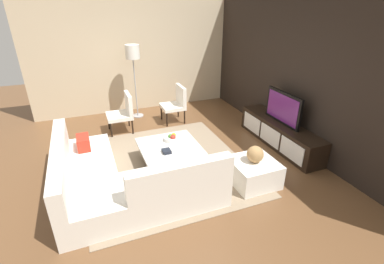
{
  "coord_description": "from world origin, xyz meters",
  "views": [
    {
      "loc": [
        4.12,
        -1.14,
        2.74
      ],
      "look_at": [
        -0.1,
        0.53,
        0.57
      ],
      "focal_mm": 26.29,
      "sensor_mm": 36.0,
      "label": 1
    }
  ],
  "objects_px": {
    "television": "(283,108)",
    "accent_chair_near": "(123,111)",
    "ottoman": "(253,172)",
    "coffee_table": "(170,154)",
    "floor_lamp": "(133,56)",
    "decorative_ball": "(255,154)",
    "media_console": "(279,134)",
    "sectional_couch": "(119,180)",
    "fruit_bowl": "(172,138)",
    "book_stack": "(167,151)",
    "accent_chair_far": "(176,102)"
  },
  "relations": [
    {
      "from": "fruit_bowl",
      "to": "decorative_ball",
      "type": "distance_m",
      "value": 1.56
    },
    {
      "from": "television",
      "to": "fruit_bowl",
      "type": "bearing_deg",
      "value": -97.16
    },
    {
      "from": "floor_lamp",
      "to": "book_stack",
      "type": "bearing_deg",
      "value": -1.01
    },
    {
      "from": "fruit_bowl",
      "to": "television",
      "type": "bearing_deg",
      "value": 82.84
    },
    {
      "from": "media_console",
      "to": "accent_chair_near",
      "type": "relative_size",
      "value": 2.46
    },
    {
      "from": "coffee_table",
      "to": "book_stack",
      "type": "relative_size",
      "value": 6.44
    },
    {
      "from": "floor_lamp",
      "to": "ottoman",
      "type": "height_order",
      "value": "floor_lamp"
    },
    {
      "from": "book_stack",
      "to": "accent_chair_near",
      "type": "bearing_deg",
      "value": -168.54
    },
    {
      "from": "ottoman",
      "to": "book_stack",
      "type": "distance_m",
      "value": 1.47
    },
    {
      "from": "ottoman",
      "to": "accent_chair_far",
      "type": "relative_size",
      "value": 0.8
    },
    {
      "from": "accent_chair_far",
      "to": "television",
      "type": "bearing_deg",
      "value": 47.35
    },
    {
      "from": "fruit_bowl",
      "to": "ottoman",
      "type": "bearing_deg",
      "value": 38.9
    },
    {
      "from": "television",
      "to": "accent_chair_near",
      "type": "distance_m",
      "value": 3.38
    },
    {
      "from": "ottoman",
      "to": "decorative_ball",
      "type": "distance_m",
      "value": 0.33
    },
    {
      "from": "television",
      "to": "book_stack",
      "type": "xyz_separation_m",
      "value": [
        0.12,
        -2.41,
        -0.4
      ]
    },
    {
      "from": "sectional_couch",
      "to": "book_stack",
      "type": "distance_m",
      "value": 0.95
    },
    {
      "from": "floor_lamp",
      "to": "ottoman",
      "type": "distance_m",
      "value": 3.96
    },
    {
      "from": "accent_chair_near",
      "to": "media_console",
      "type": "bearing_deg",
      "value": 48.71
    },
    {
      "from": "media_console",
      "to": "sectional_couch",
      "type": "xyz_separation_m",
      "value": [
        0.49,
        -3.28,
        0.04
      ]
    },
    {
      "from": "floor_lamp",
      "to": "decorative_ball",
      "type": "xyz_separation_m",
      "value": [
        3.55,
        1.15,
        -0.97
      ]
    },
    {
      "from": "ottoman",
      "to": "fruit_bowl",
      "type": "distance_m",
      "value": 1.58
    },
    {
      "from": "accent_chair_near",
      "to": "book_stack",
      "type": "height_order",
      "value": "accent_chair_near"
    },
    {
      "from": "television",
      "to": "accent_chair_far",
      "type": "relative_size",
      "value": 1.12
    },
    {
      "from": "media_console",
      "to": "decorative_ball",
      "type": "height_order",
      "value": "decorative_ball"
    },
    {
      "from": "accent_chair_near",
      "to": "accent_chair_far",
      "type": "xyz_separation_m",
      "value": [
        -0.12,
        1.27,
        0.0
      ]
    },
    {
      "from": "sectional_couch",
      "to": "accent_chair_far",
      "type": "xyz_separation_m",
      "value": [
        -2.46,
        1.74,
        0.2
      ]
    },
    {
      "from": "television",
      "to": "decorative_ball",
      "type": "distance_m",
      "value": 1.56
    },
    {
      "from": "television",
      "to": "ottoman",
      "type": "bearing_deg",
      "value": -52.35
    },
    {
      "from": "decorative_ball",
      "to": "floor_lamp",
      "type": "bearing_deg",
      "value": -162.05
    },
    {
      "from": "fruit_bowl",
      "to": "book_stack",
      "type": "height_order",
      "value": "fruit_bowl"
    },
    {
      "from": "television",
      "to": "accent_chair_far",
      "type": "bearing_deg",
      "value": -141.96
    },
    {
      "from": "sectional_couch",
      "to": "coffee_table",
      "type": "bearing_deg",
      "value": 121.18
    },
    {
      "from": "fruit_bowl",
      "to": "floor_lamp",
      "type": "bearing_deg",
      "value": -175.8
    },
    {
      "from": "decorative_ball",
      "to": "coffee_table",
      "type": "bearing_deg",
      "value": -133.8
    },
    {
      "from": "media_console",
      "to": "accent_chair_near",
      "type": "xyz_separation_m",
      "value": [
        -1.84,
        -2.81,
        0.24
      ]
    },
    {
      "from": "ottoman",
      "to": "accent_chair_far",
      "type": "xyz_separation_m",
      "value": [
        -2.9,
        -0.32,
        0.29
      ]
    },
    {
      "from": "television",
      "to": "fruit_bowl",
      "type": "height_order",
      "value": "television"
    },
    {
      "from": "television",
      "to": "accent_chair_near",
      "type": "relative_size",
      "value": 1.12
    },
    {
      "from": "sectional_couch",
      "to": "accent_chair_near",
      "type": "bearing_deg",
      "value": 168.7
    },
    {
      "from": "accent_chair_far",
      "to": "book_stack",
      "type": "height_order",
      "value": "accent_chair_far"
    },
    {
      "from": "decorative_ball",
      "to": "ottoman",
      "type": "bearing_deg",
      "value": 0.0
    },
    {
      "from": "television",
      "to": "sectional_couch",
      "type": "relative_size",
      "value": 0.42
    },
    {
      "from": "floor_lamp",
      "to": "accent_chair_far",
      "type": "distance_m",
      "value": 1.47
    },
    {
      "from": "coffee_table",
      "to": "floor_lamp",
      "type": "xyz_separation_m",
      "value": [
        -2.51,
        -0.07,
        1.31
      ]
    },
    {
      "from": "television",
      "to": "fruit_bowl",
      "type": "xyz_separation_m",
      "value": [
        -0.28,
        -2.19,
        -0.38
      ]
    },
    {
      "from": "floor_lamp",
      "to": "book_stack",
      "type": "relative_size",
      "value": 11.12
    },
    {
      "from": "media_console",
      "to": "television",
      "type": "bearing_deg",
      "value": 90.0
    },
    {
      "from": "ottoman",
      "to": "accent_chair_near",
      "type": "bearing_deg",
      "value": -150.12
    },
    {
      "from": "coffee_table",
      "to": "accent_chair_far",
      "type": "bearing_deg",
      "value": 157.82
    },
    {
      "from": "accent_chair_near",
      "to": "accent_chair_far",
      "type": "distance_m",
      "value": 1.28
    }
  ]
}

